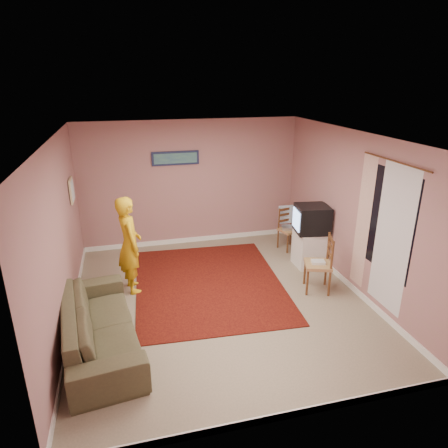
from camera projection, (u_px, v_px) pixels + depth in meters
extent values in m
plane|color=gray|center=(220.00, 300.00, 6.43)|extent=(5.00, 5.00, 0.00)
cube|color=#9F7368|center=(191.00, 184.00, 8.25)|extent=(4.50, 0.02, 2.60)
cube|color=#9F7368|center=(282.00, 315.00, 3.71)|extent=(4.50, 0.02, 2.60)
cube|color=#9F7368|center=(60.00, 238.00, 5.46)|extent=(0.02, 5.00, 2.60)
cube|color=#9F7368|center=(353.00, 212.00, 6.50)|extent=(0.02, 5.00, 2.60)
cube|color=silver|center=(219.00, 137.00, 5.53)|extent=(4.50, 5.00, 0.02)
cube|color=white|center=(193.00, 240.00, 8.68)|extent=(4.50, 0.02, 0.10)
cube|color=white|center=(276.00, 417.00, 4.15)|extent=(4.50, 0.02, 0.10)
cube|color=white|center=(73.00, 316.00, 5.90)|extent=(0.02, 5.00, 0.10)
cube|color=white|center=(345.00, 281.00, 6.93)|extent=(0.02, 5.00, 0.10)
cube|color=black|center=(388.00, 222.00, 5.63)|extent=(0.01, 1.10, 1.50)
cube|color=silver|center=(392.00, 239.00, 5.56)|extent=(0.01, 0.75, 2.10)
cube|color=silver|center=(363.00, 223.00, 6.19)|extent=(0.01, 0.35, 2.10)
cylinder|color=#5A2D1B|center=(395.00, 161.00, 5.32)|extent=(0.02, 1.40, 0.02)
cube|color=#151B3C|center=(175.00, 158.00, 7.97)|extent=(0.95, 0.03, 0.28)
cube|color=navy|center=(176.00, 158.00, 7.95)|extent=(0.86, 0.01, 0.20)
cube|color=beige|center=(72.00, 190.00, 6.84)|extent=(0.03, 0.38, 0.42)
cube|color=silver|center=(73.00, 190.00, 6.84)|extent=(0.01, 0.30, 0.34)
cube|color=#310508|center=(209.00, 283.00, 6.93)|extent=(2.64, 3.22, 0.02)
cube|color=white|center=(310.00, 248.00, 7.51)|extent=(0.53, 0.48, 0.68)
cube|color=black|center=(312.00, 219.00, 7.31)|extent=(0.65, 0.61, 0.51)
cube|color=#8CB2F2|center=(296.00, 220.00, 7.28)|extent=(0.08, 0.42, 0.36)
cube|color=#A48C4F|center=(290.00, 230.00, 8.20)|extent=(0.48, 0.47, 0.05)
cube|color=#5A2D1B|center=(290.00, 220.00, 8.12)|extent=(0.38, 0.14, 0.45)
cube|color=#BCBBC1|center=(290.00, 228.00, 8.18)|extent=(0.37, 0.31, 0.05)
cube|color=#8ABCE2|center=(287.00, 214.00, 8.28)|extent=(0.36, 0.05, 0.38)
cube|color=#A48C4F|center=(318.00, 265.00, 6.58)|extent=(0.54, 0.55, 0.05)
cube|color=#5A2D1B|center=(319.00, 251.00, 6.49)|extent=(0.18, 0.43, 0.50)
cube|color=silver|center=(318.00, 262.00, 6.56)|extent=(0.25, 0.20, 0.04)
imported|color=#4B472D|center=(100.00, 325.00, 5.22)|extent=(1.17, 2.35, 0.66)
imported|color=gold|center=(130.00, 245.00, 6.48)|extent=(0.50, 0.66, 1.63)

